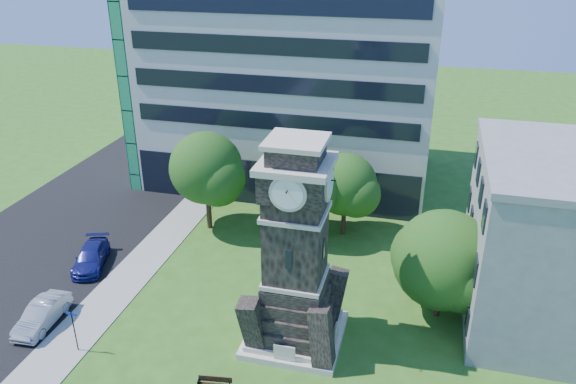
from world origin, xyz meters
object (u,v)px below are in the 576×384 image
(clock_tower, at_px, (296,260))
(car_street_mid, at_px, (42,315))
(car_street_north, at_px, (91,257))
(street_sign, at_px, (74,326))

(clock_tower, height_order, car_street_mid, clock_tower)
(clock_tower, relative_size, car_street_mid, 2.82)
(clock_tower, relative_size, car_street_north, 2.57)
(car_street_north, distance_m, street_sign, 9.24)
(clock_tower, relative_size, street_sign, 4.53)
(clock_tower, bearing_deg, car_street_mid, -170.11)
(car_street_mid, height_order, car_street_north, car_street_mid)
(car_street_mid, distance_m, street_sign, 3.82)
(clock_tower, bearing_deg, car_street_north, 165.82)
(car_street_mid, xyz_separation_m, street_sign, (3.35, -1.56, 0.97))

